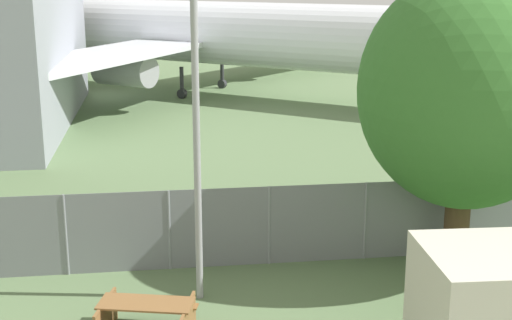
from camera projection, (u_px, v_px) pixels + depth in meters
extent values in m
cylinder|color=gray|center=(66.00, 235.00, 17.61)|extent=(0.07, 0.07, 2.09)
cylinder|color=gray|center=(169.00, 230.00, 17.94)|extent=(0.07, 0.07, 2.09)
cylinder|color=gray|center=(269.00, 225.00, 18.27)|extent=(0.07, 0.07, 2.09)
cylinder|color=gray|center=(365.00, 221.00, 18.61)|extent=(0.07, 0.07, 2.09)
cylinder|color=gray|center=(458.00, 217.00, 18.94)|extent=(0.07, 0.07, 2.09)
cube|color=slate|center=(269.00, 225.00, 18.27)|extent=(56.00, 0.01, 2.09)
cylinder|color=silver|center=(224.00, 33.00, 42.98)|extent=(28.14, 22.78, 3.76)
cone|color=silver|center=(8.00, 23.00, 51.90)|extent=(5.78, 5.54, 3.38)
cube|color=silver|center=(273.00, 31.00, 51.64)|extent=(13.64, 13.53, 0.30)
cylinder|color=#939399|center=(254.00, 47.00, 50.20)|extent=(3.71, 3.40, 1.69)
cube|color=silver|center=(101.00, 56.00, 36.17)|extent=(11.17, 15.00, 0.30)
cylinder|color=#939399|center=(125.00, 70.00, 38.43)|extent=(3.71, 3.40, 1.69)
cube|color=silver|center=(42.00, 19.00, 50.14)|extent=(7.41, 8.39, 0.20)
cylinder|color=#2D2D33|center=(390.00, 94.00, 38.63)|extent=(0.24, 0.24, 1.89)
cylinder|color=#2D2D33|center=(389.00, 106.00, 38.80)|extent=(0.63, 0.58, 0.56)
cylinder|color=#2D2D33|center=(222.00, 74.00, 46.37)|extent=(0.24, 0.24, 1.89)
cylinder|color=#2D2D33|center=(222.00, 84.00, 46.54)|extent=(0.63, 0.58, 0.56)
cylinder|color=#2D2D33|center=(182.00, 83.00, 42.59)|extent=(0.24, 0.24, 1.89)
cylinder|color=#2D2D33|center=(182.00, 94.00, 42.76)|extent=(0.63, 0.58, 0.56)
cube|color=brown|center=(146.00, 303.00, 14.66)|extent=(2.07, 1.21, 0.04)
cube|color=brown|center=(153.00, 304.00, 15.27)|extent=(1.95, 0.74, 0.04)
cube|color=brown|center=(106.00, 317.00, 14.85)|extent=(0.40, 1.37, 0.74)
cylinder|color=#4C3823|center=(457.00, 223.00, 18.16)|extent=(0.64, 0.64, 2.31)
ellipsoid|color=#38702D|center=(467.00, 90.00, 17.29)|extent=(5.31, 5.31, 5.84)
cylinder|color=#99999E|center=(196.00, 122.00, 15.55)|extent=(0.16, 0.16, 8.35)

